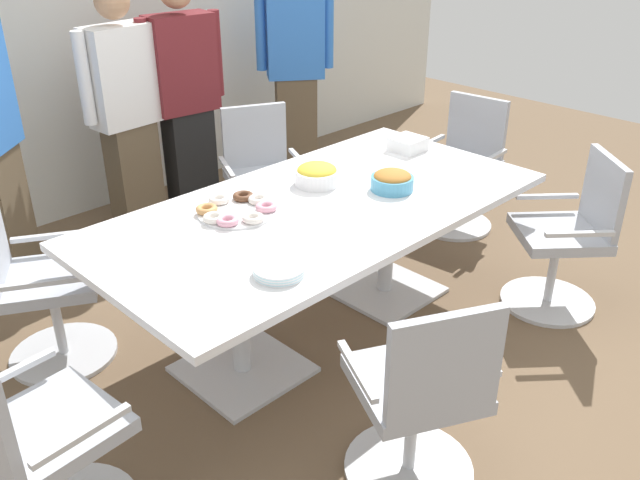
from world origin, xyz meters
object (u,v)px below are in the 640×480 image
object	(u,v)px
office_chair_0	(39,291)
person_standing_1	(127,113)
conference_table	(320,227)
snack_bowl_chips_yellow	(317,174)
napkin_pile	(408,144)
office_chair_1	(38,449)
office_chair_2	(420,403)
office_chair_4	(462,171)
office_chair_5	(262,185)
person_standing_2	(185,100)
office_chair_3	(567,242)
snack_bowl_pretzels	(392,180)
plate_stack	(279,270)
donut_platter	(236,210)
person_standing_3	(295,67)

from	to	relation	value
office_chair_0	person_standing_1	bearing A→B (deg)	159.76
conference_table	snack_bowl_chips_yellow	world-z (taller)	snack_bowl_chips_yellow
napkin_pile	office_chair_1	bearing A→B (deg)	-170.29
office_chair_2	office_chair_4	xyz separation A→B (m)	(2.16, 1.30, 0.00)
office_chair_5	person_standing_2	world-z (taller)	person_standing_2
office_chair_3	snack_bowl_pretzels	distance (m)	1.09
napkin_pile	person_standing_1	bearing A→B (deg)	123.60
office_chair_4	office_chair_0	bearing A→B (deg)	73.25
conference_table	snack_bowl_chips_yellow	bearing A→B (deg)	48.77
plate_stack	person_standing_1	bearing A→B (deg)	75.38
person_standing_2	napkin_pile	size ratio (longest dim) A/B	9.18
donut_platter	conference_table	bearing A→B (deg)	-31.24
office_chair_2	office_chair_4	world-z (taller)	same
conference_table	person_standing_3	world-z (taller)	person_standing_3
person_standing_2	snack_bowl_pretzels	world-z (taller)	person_standing_2
office_chair_1	person_standing_1	distance (m)	2.58
office_chair_2	donut_platter	size ratio (longest dim) A/B	2.27
office_chair_2	snack_bowl_pretzels	bearing A→B (deg)	72.52
office_chair_0	office_chair_5	distance (m)	1.70
office_chair_0	donut_platter	size ratio (longest dim) A/B	2.27
person_standing_3	snack_bowl_pretzels	bearing A→B (deg)	96.50
office_chair_5	person_standing_2	bearing A→B (deg)	-52.94
person_standing_1	office_chair_3	bearing A→B (deg)	111.85
office_chair_5	person_standing_1	bearing A→B (deg)	-25.38
donut_platter	napkin_pile	xyz separation A→B (m)	(1.32, -0.02, 0.02)
conference_table	person_standing_3	distance (m)	2.29
office_chair_4	plate_stack	bearing A→B (deg)	99.52
office_chair_5	person_standing_3	size ratio (longest dim) A/B	0.51
office_chair_0	office_chair_4	size ratio (longest dim) A/B	1.00
office_chair_2	napkin_pile	size ratio (longest dim) A/B	4.89
office_chair_2	person_standing_2	size ratio (longest dim) A/B	0.53
conference_table	person_standing_2	size ratio (longest dim) A/B	1.40
office_chair_5	snack_bowl_pretzels	bearing A→B (deg)	110.99
office_chair_3	napkin_pile	world-z (taller)	office_chair_3
person_standing_2	snack_bowl_chips_yellow	size ratio (longest dim) A/B	7.03
conference_table	snack_bowl_pretzels	xyz separation A→B (m)	(0.41, -0.13, 0.18)
person_standing_3	donut_platter	bearing A→B (deg)	75.55
office_chair_1	napkin_pile	distance (m)	2.68
snack_bowl_pretzels	plate_stack	world-z (taller)	snack_bowl_pretzels
person_standing_1	napkin_pile	distance (m)	1.84
office_chair_0	person_standing_2	world-z (taller)	person_standing_2
office_chair_5	napkin_pile	bearing A→B (deg)	143.23
person_standing_2	office_chair_0	bearing A→B (deg)	36.34
person_standing_2	snack_bowl_chips_yellow	bearing A→B (deg)	89.29
office_chair_3	napkin_pile	size ratio (longest dim) A/B	4.89
office_chair_1	snack_bowl_pretzels	size ratio (longest dim) A/B	4.00
plate_stack	office_chair_4	bearing A→B (deg)	15.45
office_chair_4	plate_stack	xyz separation A→B (m)	(-2.28, -0.63, 0.37)
conference_table	office_chair_2	world-z (taller)	office_chair_2
office_chair_0	office_chair_1	distance (m)	1.14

